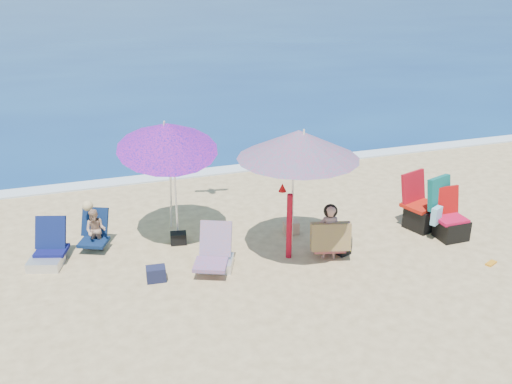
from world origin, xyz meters
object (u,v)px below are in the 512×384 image
object	(u,v)px
chair_navy	(48,253)
camp_chair_right	(425,209)
umbrella_blue	(167,136)
person_center	(330,233)
camp_chair_left	(451,224)
person_left	(95,229)
umbrella_turquoise	(298,144)
chair_rainbow	(215,257)
umbrella_striped	(171,143)
furled_umbrella	(288,219)

from	to	relation	value
chair_navy	camp_chair_right	size ratio (longest dim) A/B	0.79
chair_navy	camp_chair_right	bearing A→B (deg)	-6.73
umbrella_blue	person_center	distance (m)	3.22
chair_navy	camp_chair_left	size ratio (longest dim) A/B	0.95
umbrella_blue	person_left	bearing A→B (deg)	177.43
camp_chair_right	person_left	size ratio (longest dim) A/B	1.28
umbrella_turquoise	chair_rainbow	size ratio (longest dim) A/B	2.75
umbrella_striped	person_left	size ratio (longest dim) A/B	2.41
furled_umbrella	person_center	distance (m)	0.75
person_center	umbrella_striped	bearing A→B (deg)	144.62
umbrella_striped	chair_rainbow	xyz separation A→B (m)	(0.40, -1.37, -1.61)
chair_rainbow	chair_navy	bearing A→B (deg)	158.32
camp_chair_left	furled_umbrella	bearing A→B (deg)	175.08
chair_rainbow	camp_chair_left	size ratio (longest dim) A/B	0.98
umbrella_blue	chair_navy	bearing A→B (deg)	-174.46
umbrella_blue	chair_rainbow	xyz separation A→B (m)	(0.47, -1.26, -1.77)
camp_chair_left	person_center	distance (m)	2.46
chair_navy	camp_chair_left	world-z (taller)	camp_chair_left
umbrella_striped	umbrella_blue	world-z (taller)	umbrella_blue
furled_umbrella	camp_chair_right	world-z (taller)	furled_umbrella
umbrella_blue	camp_chair_right	bearing A→B (deg)	-12.34
furled_umbrella	chair_rainbow	world-z (taller)	furled_umbrella
chair_navy	person_left	size ratio (longest dim) A/B	1.01
chair_navy	chair_rainbow	xyz separation A→B (m)	(2.63, -1.05, 0.01)
furled_umbrella	umbrella_striped	bearing A→B (deg)	141.19
furled_umbrella	camp_chair_left	world-z (taller)	furled_umbrella
camp_chair_left	person_left	xyz separation A→B (m)	(-6.21, 1.57, 0.11)
umbrella_turquoise	person_left	world-z (taller)	umbrella_turquoise
umbrella_blue	chair_rainbow	bearing A→B (deg)	-69.56
umbrella_striped	person_center	distance (m)	3.16
umbrella_blue	furled_umbrella	world-z (taller)	umbrella_blue
chair_rainbow	camp_chair_left	xyz separation A→B (m)	(4.39, -0.25, 0.08)
person_center	furled_umbrella	bearing A→B (deg)	155.11
chair_navy	chair_rainbow	world-z (taller)	chair_rainbow
umbrella_turquoise	chair_navy	bearing A→B (deg)	165.19
umbrella_striped	furled_umbrella	size ratio (longest dim) A/B	1.60
camp_chair_left	person_center	world-z (taller)	person_center
person_left	umbrella_striped	bearing A→B (deg)	2.14
umbrella_striped	person_left	world-z (taller)	umbrella_striped
chair_navy	person_center	world-z (taller)	person_center
umbrella_striped	camp_chair_right	xyz separation A→B (m)	(4.55, -1.12, -1.41)
person_center	chair_navy	bearing A→B (deg)	163.74
umbrella_turquoise	person_center	bearing A→B (deg)	-26.95
umbrella_turquoise	camp_chair_right	distance (m)	3.19
umbrella_turquoise	chair_navy	world-z (taller)	umbrella_turquoise
furled_umbrella	camp_chair_right	xyz separation A→B (m)	(2.86, 0.23, -0.31)
umbrella_blue	furled_umbrella	size ratio (longest dim) A/B	1.86
umbrella_striped	person_left	distance (m)	2.02
chair_navy	camp_chair_right	distance (m)	6.83
chair_navy	camp_chair_right	world-z (taller)	camp_chair_right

